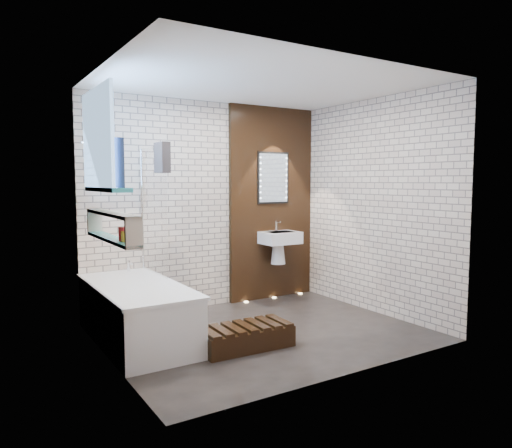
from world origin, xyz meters
TOP-DOWN VIEW (x-y plane):
  - ground at (0.00, 0.00)m, footprint 3.20×3.20m
  - room_shell at (0.00, 0.00)m, footprint 3.24×3.20m
  - walnut_panel at (0.95, 1.27)m, footprint 1.30×0.06m
  - clerestory_window at (-1.57, 0.35)m, footprint 0.18×1.00m
  - display_niche at (-1.53, 0.15)m, footprint 0.14×1.30m
  - bathtub at (-1.22, 0.45)m, footprint 0.79×1.74m
  - bath_screen at (-0.87, 0.89)m, footprint 0.01×0.78m
  - towel at (-0.87, 0.60)m, footprint 0.09×0.24m
  - shower_head at (-1.30, 0.95)m, footprint 0.18×0.18m
  - washbasin at (0.95, 1.07)m, footprint 0.50×0.36m
  - led_mirror at (0.95, 1.23)m, footprint 0.50×0.02m
  - walnut_step at (-0.40, -0.30)m, footprint 0.91×0.44m
  - niche_bottles at (-1.53, -0.17)m, footprint 0.05×0.11m
  - sill_vases at (-1.50, 0.26)m, footprint 0.18×0.61m
  - floor_uplights at (0.95, 1.20)m, footprint 0.96×0.06m

SIDE VIEW (x-z plane):
  - ground at x=0.00m, z-range 0.00..0.00m
  - floor_uplights at x=0.95m, z-range 0.00..0.01m
  - walnut_step at x=-0.40m, z-range 0.00..0.20m
  - bathtub at x=-1.22m, z-range -0.06..0.64m
  - washbasin at x=0.95m, z-range 0.50..1.08m
  - niche_bottles at x=-1.53m, z-range 1.09..1.22m
  - display_niche at x=-1.53m, z-range 1.07..1.33m
  - bath_screen at x=-0.87m, z-range 0.58..1.98m
  - walnut_panel at x=0.95m, z-range 0.00..2.60m
  - room_shell at x=0.00m, z-range 0.00..2.60m
  - led_mirror at x=0.95m, z-range 1.30..2.00m
  - sill_vases at x=-1.50m, z-range 1.50..1.93m
  - towel at x=-0.87m, z-range 1.69..2.01m
  - clerestory_window at x=-1.57m, z-range 1.43..2.37m
  - shower_head at x=-1.30m, z-range 1.99..2.01m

